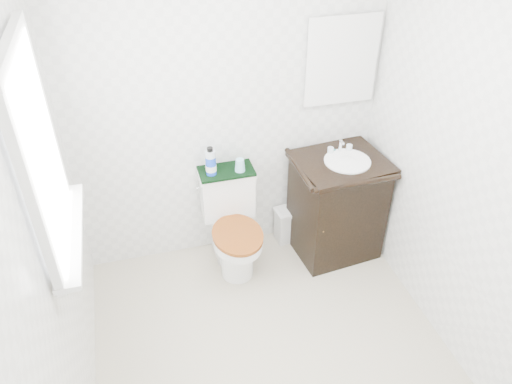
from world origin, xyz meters
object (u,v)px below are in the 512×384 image
toilet (232,227)px  mouthwash_bottle (211,162)px  cup (240,165)px  trash_bin (288,224)px  vanity (337,204)px

toilet → mouthwash_bottle: size_ratio=3.51×
toilet → cup: (0.09, 0.09, 0.48)m
trash_bin → mouthwash_bottle: size_ratio=1.39×
mouthwash_bottle → cup: bearing=-3.7°
vanity → cup: size_ratio=9.97×
vanity → mouthwash_bottle: mouthwash_bottle is taller
vanity → mouthwash_bottle: bearing=169.7°
toilet → trash_bin: toilet is taller
toilet → mouthwash_bottle: (-0.11, 0.10, 0.53)m
vanity → trash_bin: bearing=148.0°
vanity → cup: (-0.71, 0.15, 0.38)m
toilet → vanity: 0.81m
vanity → cup: vanity is taller
trash_bin → mouthwash_bottle: bearing=-177.1°
trash_bin → vanity: bearing=-32.0°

